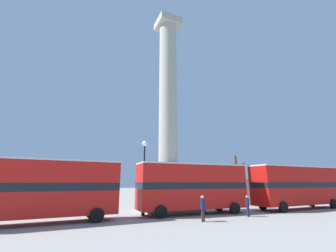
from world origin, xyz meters
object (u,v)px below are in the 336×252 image
bus_b (43,188)px  street_lamp (144,168)px  monument_column (168,131)px  bus_c (296,185)px  pedestrian_near_lamp (203,207)px  pedestrian_by_plinth (248,205)px  bus_a (193,186)px  equestrian_statue (238,189)px

bus_b → street_lamp: street_lamp is taller
monument_column → bus_b: 12.79m
monument_column → bus_c: size_ratio=2.05×
pedestrian_near_lamp → pedestrian_by_plinth: bearing=153.3°
monument_column → bus_a: bearing=-69.4°
monument_column → bus_c: monument_column is taller
bus_a → equestrian_statue: 11.98m
monument_column → pedestrian_near_lamp: (-0.15, -6.80, -7.07)m
equestrian_statue → pedestrian_by_plinth: (-6.76, -9.25, -0.92)m
bus_a → bus_b: (-12.08, -0.32, -0.04)m
bus_b → pedestrian_by_plinth: bearing=-13.7°
bus_c → pedestrian_near_lamp: 13.85m
bus_a → pedestrian_near_lamp: 4.20m
bus_a → monument_column: bearing=112.3°
equestrian_statue → pedestrian_near_lamp: (-11.53, -9.93, -0.82)m
bus_c → street_lamp: street_lamp is taller
pedestrian_by_plinth → street_lamp: bearing=-61.3°
bus_b → bus_c: size_ratio=0.92×
pedestrian_near_lamp → pedestrian_by_plinth: (4.78, 0.68, -0.10)m
bus_b → bus_c: (24.30, -0.72, 0.07)m
bus_a → pedestrian_near_lamp: (-1.29, -3.75, -1.40)m
monument_column → pedestrian_by_plinth: bearing=-52.9°
monument_column → street_lamp: (-3.11, -1.73, -4.04)m
bus_b → pedestrian_near_lamp: size_ratio=5.75×
bus_c → street_lamp: bearing=169.8°
bus_b → pedestrian_by_plinth: size_ratio=6.20×
monument_column → pedestrian_by_plinth: monument_column is taller
bus_c → street_lamp: (-16.47, 2.36, 1.61)m
bus_c → pedestrian_by_plinth: (-8.73, -2.04, -1.52)m
monument_column → pedestrian_by_plinth: 10.51m
bus_a → bus_c: bearing=-3.1°
street_lamp → pedestrian_near_lamp: 6.61m
bus_b → street_lamp: 8.17m
equestrian_statue → pedestrian_near_lamp: 15.24m
bus_a → pedestrian_near_lamp: bearing=-107.3°
pedestrian_near_lamp → bus_b: bearing=-52.4°
bus_c → bus_b: bearing=176.2°
monument_column → equestrian_statue: monument_column is taller
bus_a → street_lamp: street_lamp is taller
bus_c → pedestrian_near_lamp: bearing=-170.7°
bus_c → pedestrian_by_plinth: size_ratio=6.74×
equestrian_statue → pedestrian_near_lamp: equestrian_statue is taller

